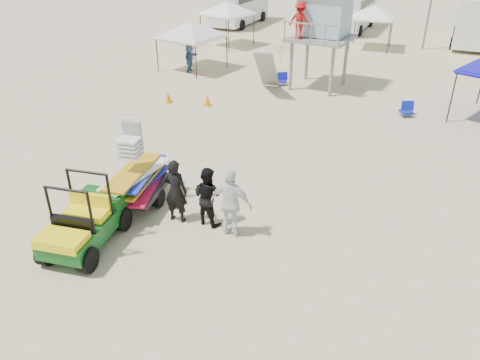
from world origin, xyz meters
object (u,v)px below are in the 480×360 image
at_px(utility_cart, 81,217).
at_px(lifeguard_tower, 321,17).
at_px(man_left, 176,191).
at_px(surf_trailer, 136,175).

xyz_separation_m(utility_cart, lifeguard_tower, (1.49, 15.79, 2.53)).
bearing_deg(lifeguard_tower, utility_cart, -95.39).
bearing_deg(man_left, surf_trailer, -16.64).
distance_m(surf_trailer, man_left, 1.55).
bearing_deg(surf_trailer, man_left, -11.18).
distance_m(utility_cart, lifeguard_tower, 16.06).
xyz_separation_m(utility_cart, surf_trailer, (0.00, 2.34, 0.07)).
relative_size(surf_trailer, man_left, 1.48).
bearing_deg(utility_cart, lifeguard_tower, 84.61).
xyz_separation_m(surf_trailer, man_left, (1.52, -0.30, -0.02)).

